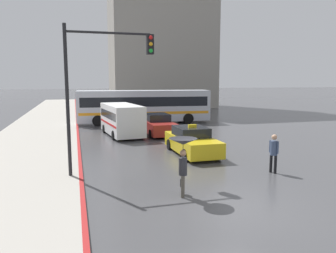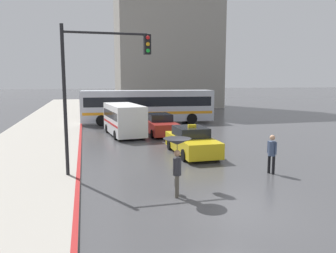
% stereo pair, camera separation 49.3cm
% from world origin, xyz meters
% --- Properties ---
extents(ground_plane, '(300.00, 300.00, 0.00)m').
position_xyz_m(ground_plane, '(0.00, 0.00, 0.00)').
color(ground_plane, '#424244').
extents(taxi, '(1.91, 4.51, 1.61)m').
position_xyz_m(taxi, '(1.52, 7.38, 0.67)').
color(taxi, gold).
rests_on(taxi, ground_plane).
extents(sedan_red, '(1.91, 4.72, 1.50)m').
position_xyz_m(sedan_red, '(1.33, 14.17, 0.69)').
color(sedan_red, maroon).
rests_on(sedan_red, ground_plane).
extents(ambulance_van, '(2.56, 5.55, 2.22)m').
position_xyz_m(ambulance_van, '(-1.27, 14.39, 1.23)').
color(ambulance_van, white).
rests_on(ambulance_van, ground_plane).
extents(city_bus, '(12.07, 3.39, 3.02)m').
position_xyz_m(city_bus, '(1.64, 20.48, 1.69)').
color(city_bus, '#B2B7C1').
rests_on(city_bus, ground_plane).
extents(pedestrian_with_umbrella, '(0.96, 0.96, 2.02)m').
position_xyz_m(pedestrian_with_umbrella, '(-1.04, 1.27, 1.60)').
color(pedestrian_with_umbrella, '#4C473D').
rests_on(pedestrian_with_umbrella, ground_plane).
extents(pedestrian_man, '(0.40, 0.45, 1.67)m').
position_xyz_m(pedestrian_man, '(3.60, 2.95, 0.98)').
color(pedestrian_man, black).
rests_on(pedestrian_man, ground_plane).
extents(traffic_light, '(3.54, 0.38, 6.10)m').
position_xyz_m(traffic_light, '(-3.40, 4.49, 4.21)').
color(traffic_light, black).
rests_on(traffic_light, ground_plane).
extents(building_tower_near, '(14.70, 8.18, 25.43)m').
position_xyz_m(building_tower_near, '(8.06, 38.28, 12.71)').
color(building_tower_near, gray).
rests_on(building_tower_near, ground_plane).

